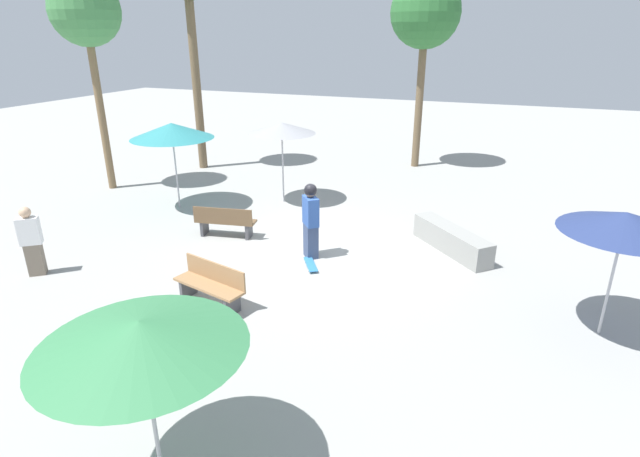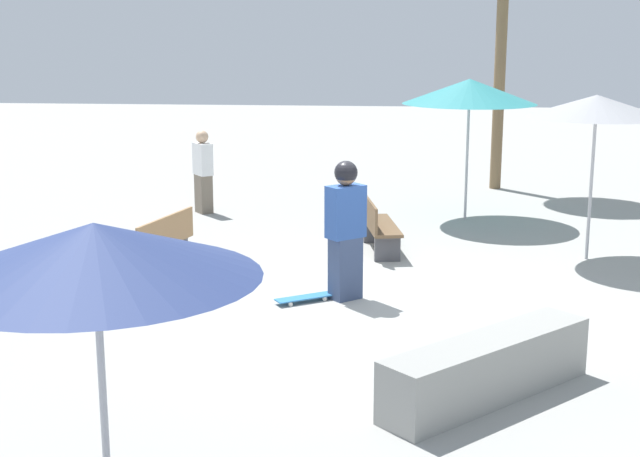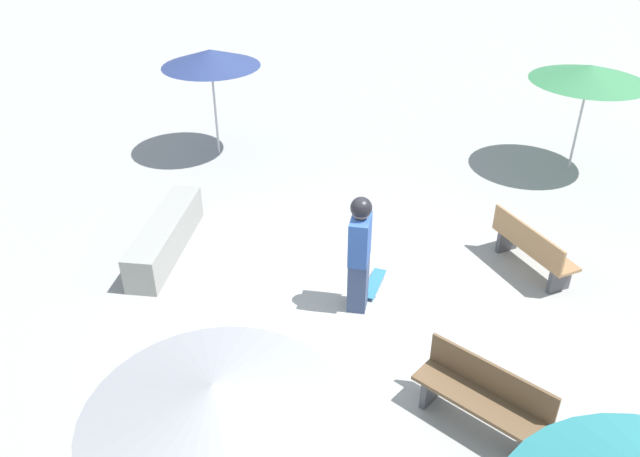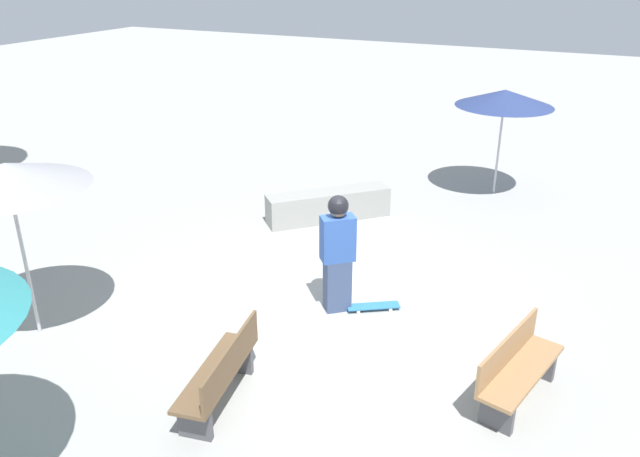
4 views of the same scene
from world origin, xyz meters
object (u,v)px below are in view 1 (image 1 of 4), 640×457
at_px(shade_umbrella_teal, 172,131).
at_px(shade_umbrella_navy, 625,222).
at_px(palm_tree_center_left, 425,15).
at_px(bench_near, 225,222).
at_px(bench_far, 211,284).
at_px(concrete_ledge, 451,240).
at_px(shade_umbrella_green, 140,335).
at_px(skateboard, 311,264).
at_px(shade_umbrella_grey, 282,128).
at_px(skater_main, 311,218).
at_px(palm_tree_center_right, 85,14).
at_px(bystander_watching, 32,241).

xyz_separation_m(shade_umbrella_teal, shade_umbrella_navy, (11.31, -3.01, -0.23)).
relative_size(shade_umbrella_navy, palm_tree_center_left, 0.33).
relative_size(bench_near, bench_far, 1.00).
bearing_deg(bench_near, concrete_ledge, 1.96).
distance_m(shade_umbrella_green, palm_tree_center_left, 16.70).
xyz_separation_m(skateboard, shade_umbrella_grey, (-2.64, 4.09, 2.30)).
bearing_deg(shade_umbrella_teal, bench_near, -30.68).
height_order(bench_far, palm_tree_center_left, palm_tree_center_left).
bearing_deg(concrete_ledge, shade_umbrella_teal, 178.00).
xyz_separation_m(bench_near, shade_umbrella_green, (3.39, -6.98, 1.65)).
height_order(shade_umbrella_grey, shade_umbrella_navy, shade_umbrella_grey).
bearing_deg(bench_near, skater_main, -17.87).
relative_size(skateboard, bench_near, 0.47).
distance_m(bench_near, shade_umbrella_grey, 3.78).
height_order(shade_umbrella_navy, palm_tree_center_right, palm_tree_center_right).
bearing_deg(palm_tree_center_left, palm_tree_center_right, -143.12).
xyz_separation_m(shade_umbrella_grey, shade_umbrella_navy, (8.54, -4.71, -0.20)).
bearing_deg(concrete_ledge, palm_tree_center_right, 174.36).
bearing_deg(concrete_ledge, bystander_watching, -150.88).
height_order(bench_near, shade_umbrella_grey, shade_umbrella_grey).
distance_m(skateboard, concrete_ledge, 3.59).
distance_m(skater_main, palm_tree_center_right, 10.17).
distance_m(bench_far, bystander_watching, 4.39).
xyz_separation_m(skateboard, palm_tree_center_left, (0.36, 10.17, 5.60)).
relative_size(skateboard, bench_far, 0.47).
relative_size(shade_umbrella_grey, bystander_watching, 1.58).
distance_m(skateboard, palm_tree_center_right, 10.94).
bearing_deg(skater_main, shade_umbrella_teal, -150.70).
bearing_deg(bystander_watching, palm_tree_center_left, -152.30).
relative_size(shade_umbrella_navy, bystander_watching, 1.46).
height_order(concrete_ledge, shade_umbrella_teal, shade_umbrella_teal).
bearing_deg(concrete_ledge, skateboard, -143.99).
relative_size(shade_umbrella_grey, palm_tree_center_left, 0.36).
bearing_deg(palm_tree_center_left, shade_umbrella_teal, -126.49).
relative_size(shade_umbrella_navy, palm_tree_center_right, 0.34).
height_order(bench_far, shade_umbrella_grey, shade_umbrella_grey).
bearing_deg(palm_tree_center_right, skater_main, -17.66).
relative_size(shade_umbrella_green, bystander_watching, 1.45).
relative_size(shade_umbrella_grey, shade_umbrella_navy, 1.08).
height_order(skateboard, bench_far, bench_far).
height_order(skater_main, shade_umbrella_teal, shade_umbrella_teal).
distance_m(skateboard, bench_far, 2.60).
xyz_separation_m(bench_near, shade_umbrella_navy, (8.70, -1.47, 1.72)).
distance_m(skateboard, palm_tree_center_left, 11.62).
relative_size(shade_umbrella_teal, shade_umbrella_green, 1.13).
relative_size(skater_main, shade_umbrella_teal, 0.71).
bearing_deg(shade_umbrella_navy, bystander_watching, -170.17).
bearing_deg(shade_umbrella_navy, palm_tree_center_right, 165.26).
bearing_deg(shade_umbrella_teal, shade_umbrella_navy, -14.91).
bearing_deg(shade_umbrella_green, shade_umbrella_grey, 107.55).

